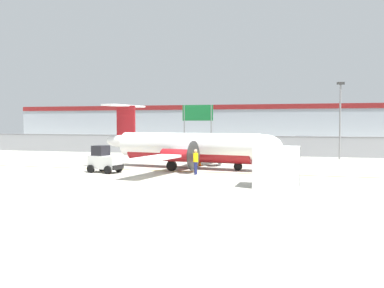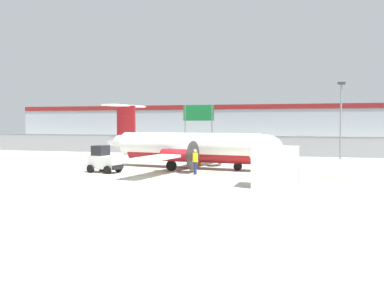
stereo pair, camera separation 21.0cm
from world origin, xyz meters
TOP-DOWN VIEW (x-y plane):
  - ground_plane at (0.00, 2.00)m, footprint 140.00×140.00m
  - perimeter_fence at (0.00, 18.00)m, footprint 98.00×0.10m
  - parking_lot_strip at (0.00, 29.50)m, footprint 98.00×17.00m
  - background_building at (0.00, 47.99)m, footprint 91.00×8.10m
  - commuter_airplane at (-0.23, 4.22)m, footprint 14.78×16.06m
  - baggage_tug at (-5.34, -0.09)m, footprint 2.51×1.78m
  - ground_crew_worker at (1.11, 0.54)m, footprint 0.35×0.54m
  - cargo_container at (6.79, -3.61)m, footprint 2.44×2.01m
  - traffic_cone_near_left at (5.47, 2.27)m, footprint 0.36×0.36m
  - traffic_cone_near_right at (-0.08, 6.12)m, footprint 0.36×0.36m
  - traffic_cone_far_left at (3.15, 5.70)m, footprint 0.36×0.36m
  - parked_car_0 at (-15.23, 26.76)m, footprint 4.25×2.10m
  - parked_car_1 at (-8.04, 27.06)m, footprint 4.37×2.38m
  - parked_car_2 at (-2.28, 28.29)m, footprint 4.28×2.17m
  - parked_car_3 at (2.35, 30.47)m, footprint 4.31×2.23m
  - parked_car_4 at (7.39, 31.20)m, footprint 4.21×2.02m
  - parked_car_5 at (15.01, 25.13)m, footprint 4.32×2.25m
  - apron_light_pole at (11.08, 15.50)m, footprint 0.70×0.30m
  - highway_sign at (-4.09, 20.37)m, footprint 3.60×0.14m

SIDE VIEW (x-z plane):
  - ground_plane at x=0.00m, z-range 0.00..0.01m
  - parking_lot_strip at x=0.00m, z-range 0.00..0.12m
  - traffic_cone_near_left at x=5.47m, z-range -0.01..0.63m
  - traffic_cone_near_right at x=-0.08m, z-range -0.01..0.63m
  - traffic_cone_far_left at x=3.15m, z-range -0.01..0.63m
  - baggage_tug at x=-5.34m, z-range -0.08..1.80m
  - parked_car_0 at x=-15.23m, z-range 0.10..1.68m
  - parked_car_1 at x=-8.04m, z-range 0.10..1.68m
  - parked_car_2 at x=-2.28m, z-range 0.10..1.68m
  - parked_car_3 at x=2.35m, z-range 0.10..1.68m
  - parked_car_4 at x=7.39m, z-range 0.10..1.68m
  - parked_car_5 at x=15.01m, z-range 0.10..1.68m
  - ground_crew_worker at x=1.11m, z-range 0.10..1.80m
  - cargo_container at x=6.79m, z-range 0.00..2.20m
  - perimeter_fence at x=0.00m, z-range 0.07..2.17m
  - commuter_airplane at x=-0.23m, z-range -0.86..4.06m
  - background_building at x=0.00m, z-range 0.01..6.51m
  - highway_sign at x=-4.09m, z-range 1.39..6.89m
  - apron_light_pole at x=11.08m, z-range 0.67..7.94m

